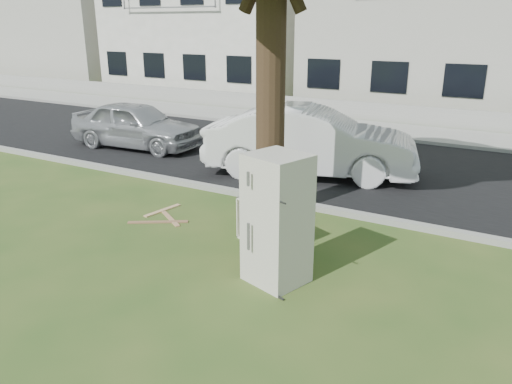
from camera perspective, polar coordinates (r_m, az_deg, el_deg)
The scene contains 16 objects.
ground at distance 8.27m, azimuth -1.93°, elevation -6.93°, with size 120.00×120.00×0.00m, color #2D4E1C.
road at distance 13.43m, azimuth 11.57°, elevation 2.89°, with size 120.00×7.00×0.01m, color black.
kerb_near at distance 10.27m, azimuth 5.23°, elevation -1.76°, with size 120.00×0.18×0.12m, color gray.
kerb_far at distance 16.75m, azimuth 15.47°, elevation 5.69°, with size 120.00×0.18×0.12m, color gray.
sidewalk at distance 18.13m, azimuth 16.65°, elevation 6.55°, with size 120.00×2.80×0.01m, color gray.
low_wall at distance 19.61m, azimuth 17.87°, elevation 8.33°, with size 120.00×0.15×0.70m, color gray.
townhouse_left at distance 28.67m, azimuth -4.33°, elevation 18.53°, with size 10.20×8.16×7.04m.
townhouse_center at distance 24.16m, azimuth 21.36°, elevation 17.84°, with size 11.22×8.16×7.44m.
filler_left at distance 38.58m, azimuth -22.24°, elevation 16.81°, with size 16.00×9.00×6.40m, color #B3AFA3.
fridge at distance 7.05m, azimuth 2.43°, elevation -3.17°, with size 0.78×0.73×1.90m, color beige.
cabinet at distance 8.48m, azimuth 1.23°, elevation -3.48°, with size 0.96×0.59×0.75m, color white.
plank_a at distance 9.63m, azimuth -11.14°, elevation -3.38°, with size 1.14×0.09×0.02m, color #8A6143.
plank_b at distance 9.75m, azimuth -9.74°, elevation -3.02°, with size 0.86×0.09×0.02m, color tan.
plank_c at distance 10.20m, azimuth -10.63°, elevation -2.08°, with size 0.88×0.10×0.02m, color tan.
car_center at distance 12.32m, azimuth 6.22°, elevation 5.77°, with size 1.78×5.11×1.68m, color silver.
car_left at distance 15.52m, azimuth -13.54°, elevation 7.48°, with size 1.64×4.08×1.39m, color #9D9FA4.
Camera 1 is at (3.93, -6.34, 3.57)m, focal length 35.00 mm.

